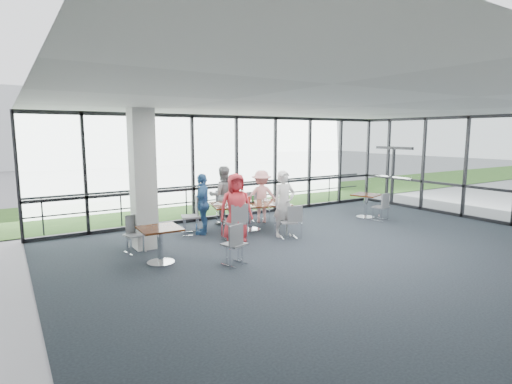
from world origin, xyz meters
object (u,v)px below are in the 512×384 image
chair_spare_lb (135,235)px  chair_main_end (191,217)px  side_table_left (160,234)px  chair_spare_la (234,244)px  diner_end (203,204)px  diner_far_right (261,196)px  structural_column (143,180)px  diner_near_left (236,207)px  main_table (250,207)px  diner_far_left (223,196)px  chair_main_fl (227,208)px  chair_spare_r (381,207)px  chair_main_nr (288,222)px  side_table_right (366,198)px  chair_main_nl (234,223)px  chair_main_fr (258,207)px  diner_near_right (284,204)px

chair_spare_lb → chair_main_end: bearing=-162.9°
side_table_left → chair_spare_la: size_ratio=0.97×
diner_end → chair_main_end: bearing=-76.4°
side_table_left → diner_far_right: diner_far_right is taller
structural_column → diner_near_left: 2.30m
main_table → side_table_left: bearing=-138.5°
diner_far_left → chair_main_fl: 0.41m
chair_spare_r → chair_main_fl: bearing=144.2°
chair_spare_lb → chair_main_nr: bearing=157.8°
side_table_right → chair_main_fl: chair_main_fl is taller
chair_main_nl → chair_main_end: 1.34m
main_table → diner_far_left: diner_far_left is taller
diner_far_right → chair_main_nr: 2.00m
diner_far_left → chair_spare_lb: size_ratio=2.10×
side_table_left → diner_far_left: bearing=42.0°
chair_main_fr → chair_spare_la: bearing=72.2°
main_table → side_table_left: (-3.05, -1.44, -0.02)m
chair_main_fr → diner_end: bearing=36.5°
chair_main_nl → chair_main_nr: (1.29, -0.51, -0.05)m
chair_spare_la → chair_spare_r: (5.83, 1.23, -0.00)m
diner_end → chair_spare_la: size_ratio=1.90×
chair_main_nr → chair_spare_r: (3.64, 0.15, 0.01)m
diner_far_right → chair_main_fr: size_ratio=1.83×
diner_far_left → chair_main_nr: 2.42m
main_table → diner_near_right: bearing=-53.1°
structural_column → side_table_left: structural_column is taller
side_table_left → side_table_right: same height
diner_end → chair_spare_r: size_ratio=1.91×
side_table_right → diner_near_left: 4.85m
structural_column → chair_main_fr: (3.81, 1.04, -1.17)m
diner_end → chair_spare_lb: 2.19m
structural_column → diner_far_right: structural_column is taller
side_table_right → chair_spare_lb: bearing=179.1°
side_table_left → diner_far_right: 4.41m
diner_end → chair_main_nl: (0.35, -1.07, -0.34)m
diner_far_left → chair_main_end: (-1.28, -0.61, -0.37)m
diner_near_left → diner_near_right: diner_near_right is taller
chair_spare_lb → chair_spare_r: (7.29, -0.67, 0.01)m
chair_main_end → side_table_left: bearing=-21.4°
diner_near_left → chair_main_fr: size_ratio=1.97×
chair_main_fl → chair_spare_la: chair_main_fl is taller
diner_near_right → chair_main_nr: diner_near_right is taller
chair_main_fr → chair_spare_la: 4.17m
diner_far_left → diner_end: (-0.97, -0.70, -0.05)m
diner_far_left → chair_main_end: diner_far_left is taller
main_table → chair_main_nl: chair_main_nl is taller
structural_column → side_table_left: bearing=-93.8°
chair_main_nl → chair_main_fl: 1.97m
side_table_left → chair_main_end: bearing=51.7°
side_table_right → chair_main_end: bearing=170.0°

